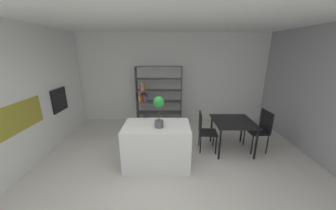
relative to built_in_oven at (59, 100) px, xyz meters
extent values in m
plane|color=beige|center=(2.63, -1.56, -1.10)|extent=(9.20, 9.20, 0.00)
cube|color=white|center=(2.63, -1.56, 1.75)|extent=(6.69, 6.21, 0.06)
cube|color=silver|center=(2.63, 1.52, 0.31)|extent=(6.69, 0.06, 2.82)
cube|color=#9E932D|center=(-0.02, -1.28, 0.01)|extent=(0.01, 1.21, 0.55)
cube|color=black|center=(0.00, 0.00, 0.00)|extent=(0.04, 0.59, 0.58)
cylinder|color=#B7BABC|center=(-0.03, 0.00, 0.24)|extent=(0.02, 0.47, 0.02)
cube|color=white|center=(2.52, -1.10, -0.66)|extent=(1.31, 0.80, 0.88)
cylinder|color=#4C4C51|center=(2.58, -1.20, -0.15)|extent=(0.17, 0.17, 0.13)
cylinder|color=#476633|center=(2.58, -1.20, 0.06)|extent=(0.01, 0.01, 0.29)
sphere|color=green|center=(2.58, -1.20, 0.29)|extent=(0.20, 0.20, 0.20)
cube|color=#4C4C51|center=(1.78, 1.09, -0.18)|extent=(0.02, 0.33, 1.84)
cube|color=#4C4C51|center=(3.16, 1.09, -0.18)|extent=(0.02, 0.33, 1.84)
cube|color=#4C4C51|center=(2.47, 1.09, 0.73)|extent=(1.41, 0.33, 0.02)
cube|color=#4C4C51|center=(2.47, 1.09, -1.09)|extent=(1.41, 0.33, 0.02)
cube|color=#4C4C51|center=(2.47, 1.09, -0.72)|extent=(1.37, 0.33, 0.02)
cube|color=#4C4C51|center=(2.47, 1.09, -0.36)|extent=(1.37, 0.33, 0.02)
cube|color=#4C4C51|center=(2.47, 1.09, 0.00)|extent=(1.37, 0.33, 0.02)
cube|color=#4C4C51|center=(2.47, 1.09, 0.36)|extent=(1.37, 0.33, 0.02)
cube|color=#338E4C|center=(1.90, 1.09, -0.99)|extent=(0.03, 0.27, 0.17)
cube|color=silver|center=(1.94, 1.09, -0.97)|extent=(0.04, 0.27, 0.21)
cube|color=gold|center=(1.87, 1.09, -0.26)|extent=(0.06, 0.27, 0.18)
cube|color=red|center=(1.93, 1.09, -0.23)|extent=(0.05, 0.27, 0.24)
cube|color=red|center=(2.01, 1.09, -0.22)|extent=(0.05, 0.27, 0.25)
cube|color=#2D6BAD|center=(2.07, 1.09, -0.25)|extent=(0.05, 0.27, 0.20)
cube|color=red|center=(1.90, 1.09, 0.09)|extent=(0.05, 0.27, 0.16)
cube|color=silver|center=(1.96, 1.09, 0.13)|extent=(0.04, 0.27, 0.24)
cube|color=orange|center=(2.01, 1.09, 0.10)|extent=(0.04, 0.27, 0.17)
cube|color=black|center=(4.25, -0.53, -0.37)|extent=(0.90, 0.92, 0.03)
cylinder|color=black|center=(3.86, -0.93, -0.74)|extent=(0.04, 0.04, 0.71)
cylinder|color=black|center=(4.65, -0.93, -0.74)|extent=(0.04, 0.04, 0.71)
cylinder|color=black|center=(3.86, -0.13, -0.74)|extent=(0.04, 0.04, 0.71)
cylinder|color=black|center=(4.65, -0.13, -0.74)|extent=(0.04, 0.04, 0.71)
cube|color=black|center=(3.68, -0.53, -0.65)|extent=(0.44, 0.45, 0.03)
cube|color=black|center=(3.49, -0.52, -0.40)|extent=(0.06, 0.42, 0.46)
cylinder|color=black|center=(3.84, -0.73, -0.88)|extent=(0.03, 0.03, 0.44)
cylinder|color=black|center=(3.87, -0.37, -0.88)|extent=(0.03, 0.03, 0.44)
cylinder|color=black|center=(3.49, -0.70, -0.88)|extent=(0.03, 0.03, 0.44)
cylinder|color=black|center=(3.52, -0.34, -0.88)|extent=(0.03, 0.03, 0.44)
cube|color=black|center=(4.83, -0.53, -0.62)|extent=(0.44, 0.48, 0.03)
cube|color=black|center=(5.02, -0.52, -0.36)|extent=(0.06, 0.46, 0.48)
cylinder|color=black|center=(4.64, -0.34, -0.86)|extent=(0.03, 0.03, 0.47)
cylinder|color=black|center=(4.66, -0.74, -0.86)|extent=(0.03, 0.03, 0.47)
cylinder|color=black|center=(4.99, -0.32, -0.86)|extent=(0.03, 0.03, 0.47)
cylinder|color=black|center=(5.01, -0.72, -0.86)|extent=(0.03, 0.03, 0.47)
camera|label=1|loc=(2.75, -4.40, 1.21)|focal=19.36mm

